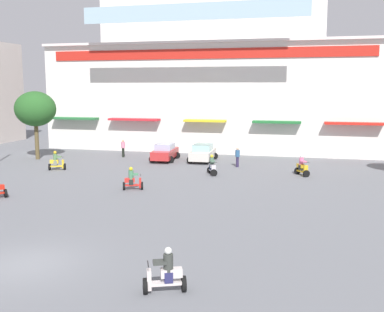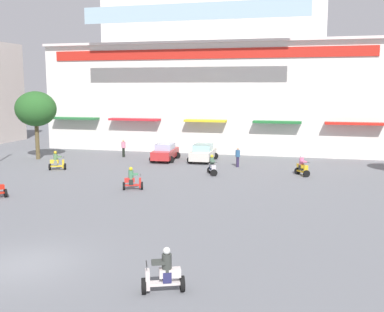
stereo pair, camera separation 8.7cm
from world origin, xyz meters
TOP-DOWN VIEW (x-y plane):
  - ground_plane at (0.00, 13.00)m, footprint 128.00×128.00m
  - colonial_building at (-0.00, 36.38)m, footprint 34.51×17.54m
  - plaza_tree_0 at (-14.09, 22.88)m, footprint 3.81×3.37m
  - parked_car_0 at (-2.45, 25.02)m, footprint 2.46×4.33m
  - parked_car_1 at (0.96, 25.48)m, footprint 2.51×4.38m
  - scooter_rider_1 at (9.71, 20.69)m, footprint 1.19×1.44m
  - scooter_rider_2 at (5.81, -0.99)m, footprint 1.49×1.02m
  - scooter_rider_7 at (3.09, 19.38)m, footprint 1.03×1.42m
  - scooter_rider_8 at (-0.83, 12.98)m, footprint 1.41×0.95m
  - scooter_rider_9 at (-9.40, 18.25)m, footprint 1.42×0.98m
  - pedestrian_0 at (4.44, 23.24)m, footprint 0.45×0.45m
  - pedestrian_1 at (-6.90, 25.99)m, footprint 0.52×0.52m

SIDE VIEW (x-z plane):
  - ground_plane at x=0.00m, z-range 0.00..0.00m
  - scooter_rider_8 at x=-0.83m, z-range -0.15..1.37m
  - scooter_rider_2 at x=5.81m, z-range -0.15..1.39m
  - scooter_rider_7 at x=3.09m, z-range -0.14..1.39m
  - scooter_rider_9 at x=-9.40m, z-range -0.14..1.41m
  - scooter_rider_1 at x=9.71m, z-range -0.14..1.44m
  - parked_car_1 at x=0.96m, z-range 0.00..1.54m
  - parked_car_0 at x=-2.45m, z-range 0.00..1.55m
  - pedestrian_0 at x=4.44m, z-range 0.10..1.73m
  - pedestrian_1 at x=-6.90m, z-range 0.11..1.78m
  - plaza_tree_0 at x=-14.09m, z-range 1.49..7.72m
  - colonial_building at x=0.00m, z-range -1.25..19.19m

